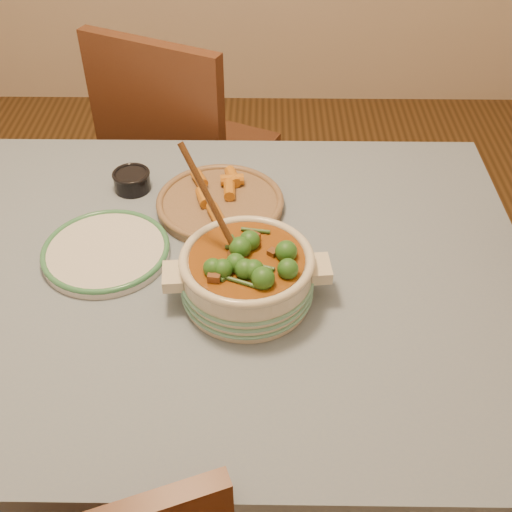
{
  "coord_description": "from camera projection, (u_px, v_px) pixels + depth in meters",
  "views": [
    {
      "loc": [
        0.25,
        -1.03,
        1.7
      ],
      "look_at": [
        0.23,
        -0.06,
        0.85
      ],
      "focal_mm": 45.0,
      "sensor_mm": 36.0,
      "label": 1
    }
  ],
  "objects": [
    {
      "name": "white_plate",
      "position": [
        106.0,
        251.0,
        1.43
      ],
      "size": [
        0.33,
        0.33,
        0.03
      ],
      "rotation": [
        0.0,
        0.0,
        0.18
      ],
      "color": "silver",
      "rests_on": "dining_table"
    },
    {
      "name": "stew_casserole",
      "position": [
        247.0,
        272.0,
        1.3
      ],
      "size": [
        0.35,
        0.29,
        0.32
      ],
      "rotation": [
        0.0,
        0.0,
        0.09
      ],
      "color": "beige",
      "rests_on": "dining_table"
    },
    {
      "name": "fried_plate",
      "position": [
        220.0,
        201.0,
        1.56
      ],
      "size": [
        0.32,
        0.32,
        0.05
      ],
      "rotation": [
        0.0,
        0.0,
        0.04
      ],
      "color": "#8B674D",
      "rests_on": "dining_table"
    },
    {
      "name": "condiment_bowl",
      "position": [
        132.0,
        180.0,
        1.61
      ],
      "size": [
        0.1,
        0.1,
        0.05
      ],
      "rotation": [
        0.0,
        0.0,
        -0.04
      ],
      "color": "black",
      "rests_on": "dining_table"
    },
    {
      "name": "chair_far",
      "position": [
        180.0,
        151.0,
        2.14
      ],
      "size": [
        0.61,
        0.61,
        0.98
      ],
      "rotation": [
        0.0,
        0.0,
        2.71
      ],
      "color": "#522C19",
      "rests_on": "floor"
    },
    {
      "name": "dining_table",
      "position": [
        154.0,
        299.0,
        1.46
      ],
      "size": [
        1.68,
        1.08,
        0.76
      ],
      "color": "brown",
      "rests_on": "floor"
    },
    {
      "name": "floor",
      "position": [
        177.0,
        457.0,
        1.9
      ],
      "size": [
        4.5,
        4.5,
        0.0
      ],
      "primitive_type": "plane",
      "color": "#412A12",
      "rests_on": "ground"
    }
  ]
}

